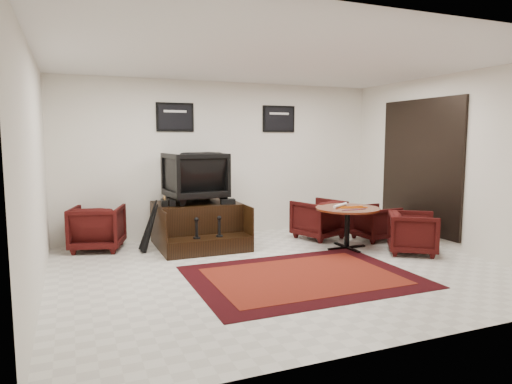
% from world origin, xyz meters
% --- Properties ---
extents(ground, '(6.00, 6.00, 0.00)m').
position_xyz_m(ground, '(0.00, 0.00, 0.00)').
color(ground, silver).
rests_on(ground, ground).
extents(room_shell, '(6.02, 5.02, 2.81)m').
position_xyz_m(room_shell, '(0.41, 0.12, 1.79)').
color(room_shell, silver).
rests_on(room_shell, ground).
extents(area_rug, '(2.85, 2.14, 0.01)m').
position_xyz_m(area_rug, '(0.09, -0.44, 0.01)').
color(area_rug, black).
rests_on(area_rug, ground).
extents(shine_podium, '(1.38, 1.42, 0.71)m').
position_xyz_m(shine_podium, '(-0.70, 1.81, 0.33)').
color(shine_podium, black).
rests_on(shine_podium, ground).
extents(shine_chair, '(0.99, 0.93, 0.95)m').
position_xyz_m(shine_chair, '(-0.70, 1.95, 1.18)').
color(shine_chair, black).
rests_on(shine_chair, shine_podium).
extents(shoes_pair, '(0.25, 0.30, 0.10)m').
position_xyz_m(shoes_pair, '(-1.21, 1.72, 0.76)').
color(shoes_pair, black).
rests_on(shoes_pair, shine_podium).
extents(polish_kit, '(0.26, 0.20, 0.08)m').
position_xyz_m(polish_kit, '(-0.26, 1.54, 0.75)').
color(polish_kit, black).
rests_on(polish_kit, shine_podium).
extents(umbrella_black, '(0.29, 0.11, 0.79)m').
position_xyz_m(umbrella_black, '(-1.52, 1.60, 0.39)').
color(umbrella_black, black).
rests_on(umbrella_black, ground).
extents(umbrella_hooked, '(0.31, 0.12, 0.84)m').
position_xyz_m(umbrella_hooked, '(-1.51, 1.77, 0.42)').
color(umbrella_hooked, black).
rests_on(umbrella_hooked, ground).
extents(armchair_side, '(0.94, 0.91, 0.79)m').
position_xyz_m(armchair_side, '(-2.27, 2.10, 0.39)').
color(armchair_side, black).
rests_on(armchair_side, ground).
extents(meeting_table, '(1.03, 1.03, 0.67)m').
position_xyz_m(meeting_table, '(1.48, 0.66, 0.59)').
color(meeting_table, '#401409').
rests_on(meeting_table, ground).
extents(table_chair_back, '(0.93, 0.90, 0.77)m').
position_xyz_m(table_chair_back, '(1.44, 1.51, 0.38)').
color(table_chair_back, black).
rests_on(table_chair_back, ground).
extents(table_chair_window, '(0.65, 0.69, 0.67)m').
position_xyz_m(table_chair_window, '(2.31, 1.01, 0.34)').
color(table_chair_window, black).
rests_on(table_chair_window, ground).
extents(table_chair_corner, '(0.93, 0.94, 0.71)m').
position_xyz_m(table_chair_corner, '(2.25, -0.01, 0.36)').
color(table_chair_corner, black).
rests_on(table_chair_corner, ground).
extents(paper_roll, '(0.39, 0.26, 0.05)m').
position_xyz_m(paper_roll, '(1.42, 0.77, 0.70)').
color(paper_roll, white).
rests_on(paper_roll, meeting_table).
extents(table_clutter, '(0.57, 0.31, 0.01)m').
position_xyz_m(table_clutter, '(1.54, 0.59, 0.68)').
color(table_clutter, '#D05F0B').
rests_on(table_clutter, meeting_table).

